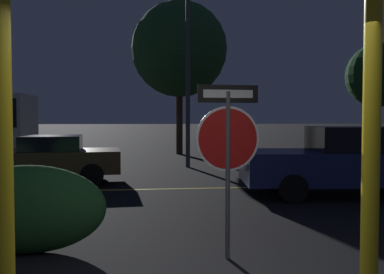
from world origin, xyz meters
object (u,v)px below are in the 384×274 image
(yellow_pole_right, at_px, (371,143))
(tree_1, at_px, (179,49))
(yellow_pole_left, at_px, (0,151))
(hedge_bush_1, at_px, (28,209))
(stop_sign, at_px, (228,139))
(tree_0, at_px, (378,76))
(passing_car_1, at_px, (48,159))
(street_lamp, at_px, (188,33))
(passing_car_2, at_px, (350,161))

(yellow_pole_right, height_order, tree_1, tree_1)
(yellow_pole_left, xyz_separation_m, hedge_bush_1, (-0.57, 2.78, -0.97))
(stop_sign, xyz_separation_m, tree_0, (10.21, 14.39, 2.31))
(stop_sign, xyz_separation_m, passing_car_1, (-3.62, 6.65, -0.83))
(yellow_pole_right, relative_size, tree_0, 0.58)
(passing_car_1, bearing_deg, yellow_pole_right, -158.33)
(passing_car_1, bearing_deg, tree_1, -30.26)
(yellow_pole_right, xyz_separation_m, passing_car_1, (-4.36, 8.69, -0.90))
(yellow_pole_right, bearing_deg, tree_1, 90.20)
(stop_sign, xyz_separation_m, hedge_bush_1, (-2.55, 0.50, -0.93))
(passing_car_1, bearing_deg, tree_0, -65.71)
(hedge_bush_1, height_order, tree_0, tree_0)
(stop_sign, relative_size, tree_0, 0.40)
(hedge_bush_1, relative_size, street_lamp, 0.28)
(passing_car_2, bearing_deg, street_lamp, 33.01)
(hedge_bush_1, distance_m, passing_car_1, 6.24)
(passing_car_1, xyz_separation_m, street_lamp, (4.14, 3.43, 4.15))
(stop_sign, relative_size, passing_car_2, 0.43)
(yellow_pole_right, distance_m, street_lamp, 12.55)
(stop_sign, bearing_deg, passing_car_1, 114.00)
(yellow_pole_left, height_order, passing_car_2, yellow_pole_left)
(yellow_pole_right, relative_size, passing_car_2, 0.62)
(passing_car_2, xyz_separation_m, tree_0, (6.56, 10.33, 3.04))
(yellow_pole_right, xyz_separation_m, passing_car_2, (2.91, 6.10, -0.79))
(hedge_bush_1, xyz_separation_m, passing_car_2, (6.20, 3.56, 0.20))
(passing_car_1, bearing_deg, yellow_pole_left, -174.56)
(street_lamp, xyz_separation_m, tree_0, (9.69, 4.31, -1.00))
(passing_car_1, height_order, tree_1, tree_1)
(stop_sign, bearing_deg, hedge_bush_1, 164.39)
(stop_sign, bearing_deg, yellow_pole_right, -74.57)
(tree_0, bearing_deg, stop_sign, -125.36)
(stop_sign, xyz_separation_m, street_lamp, (0.52, 10.08, 3.32))
(passing_car_2, distance_m, tree_0, 12.61)
(stop_sign, relative_size, street_lamp, 0.30)
(stop_sign, relative_size, hedge_bush_1, 1.07)
(yellow_pole_left, bearing_deg, stop_sign, 49.13)
(stop_sign, height_order, tree_1, tree_1)
(passing_car_2, relative_size, tree_1, 0.68)
(yellow_pole_left, relative_size, tree_1, 0.41)
(yellow_pole_left, distance_m, passing_car_1, 9.12)
(street_lamp, relative_size, tree_0, 1.36)
(yellow_pole_left, distance_m, tree_0, 20.78)
(yellow_pole_right, xyz_separation_m, street_lamp, (-0.22, 12.12, 3.25))
(yellow_pole_right, bearing_deg, hedge_bush_1, 142.33)
(passing_car_2, xyz_separation_m, street_lamp, (-3.13, 6.02, 4.04))
(yellow_pole_right, height_order, passing_car_2, yellow_pole_right)
(stop_sign, distance_m, passing_car_2, 5.51)
(yellow_pole_left, relative_size, street_lamp, 0.42)
(passing_car_1, distance_m, street_lamp, 6.79)
(yellow_pole_left, distance_m, street_lamp, 13.03)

